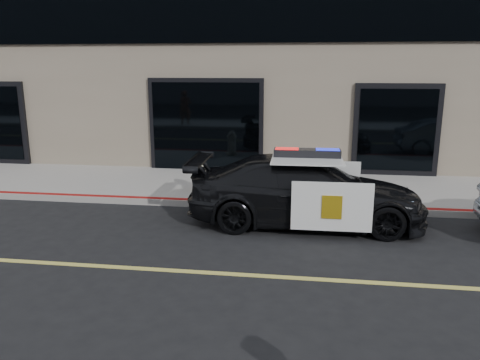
# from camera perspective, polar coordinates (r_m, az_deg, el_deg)

# --- Properties ---
(ground) EXTENTS (120.00, 120.00, 0.00)m
(ground) POSITION_cam_1_polar(r_m,az_deg,el_deg) (7.70, -7.56, -10.94)
(ground) COLOR black
(ground) RESTS_ON ground
(sidewalk_n) EXTENTS (60.00, 3.50, 0.15)m
(sidewalk_n) POSITION_cam_1_polar(r_m,az_deg,el_deg) (12.53, -1.21, -0.76)
(sidewalk_n) COLOR gray
(sidewalk_n) RESTS_ON ground
(police_car) EXTENTS (2.27, 4.86, 1.58)m
(police_car) POSITION_cam_1_polar(r_m,az_deg,el_deg) (9.73, 8.05, -1.28)
(police_car) COLOR black
(police_car) RESTS_ON ground
(fire_hydrant) EXTENTS (0.39, 0.54, 0.87)m
(fire_hydrant) POSITION_cam_1_polar(r_m,az_deg,el_deg) (11.64, -4.93, 0.50)
(fire_hydrant) COLOR white
(fire_hydrant) RESTS_ON sidewalk_n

